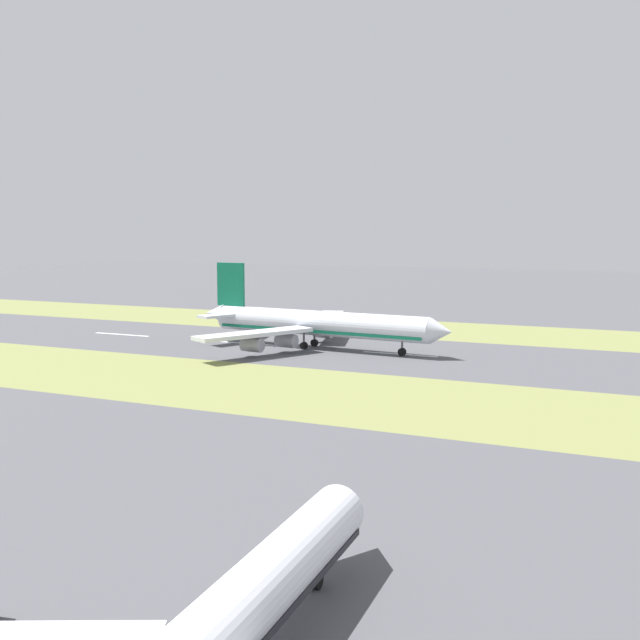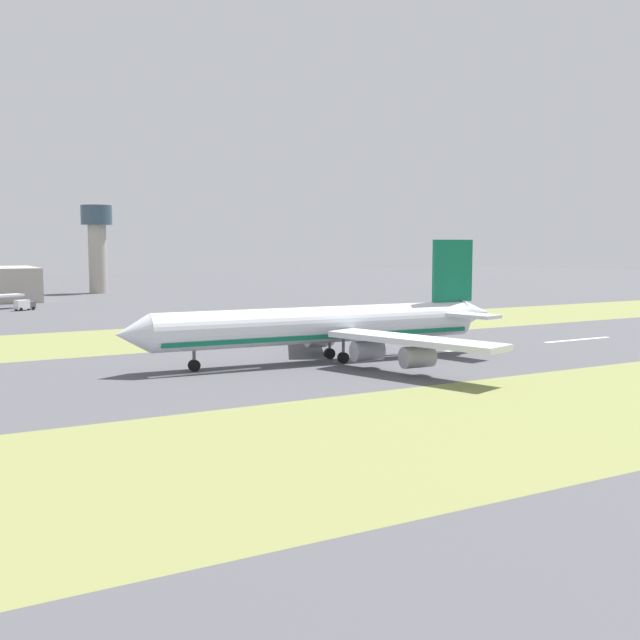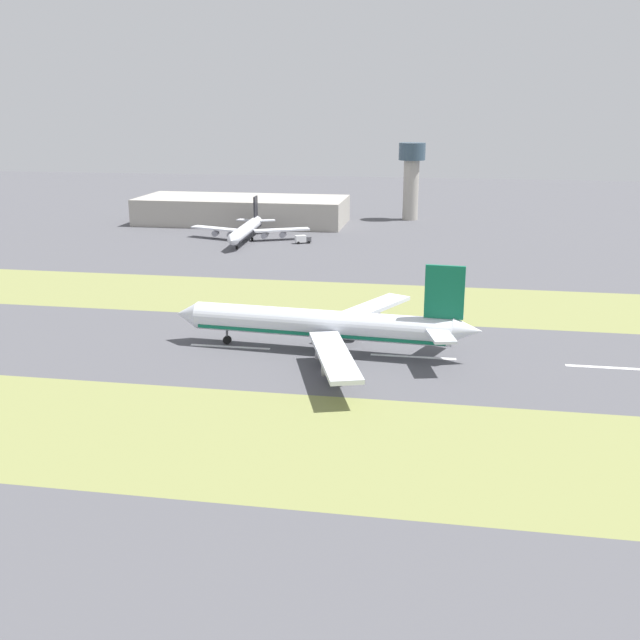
% 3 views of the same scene
% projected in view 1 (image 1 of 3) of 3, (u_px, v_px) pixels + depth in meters
% --- Properties ---
extents(ground_plane, '(800.00, 800.00, 0.00)m').
position_uv_depth(ground_plane, '(300.00, 347.00, 182.75)').
color(ground_plane, '#4C4C51').
extents(grass_median_west, '(40.00, 600.00, 0.01)m').
position_uv_depth(grass_median_west, '(366.00, 326.00, 223.43)').
color(grass_median_west, olive).
rests_on(grass_median_west, ground).
extents(grass_median_east, '(40.00, 600.00, 0.01)m').
position_uv_depth(grass_median_east, '(196.00, 380.00, 142.08)').
color(grass_median_east, olive).
rests_on(grass_median_east, ground).
extents(centreline_dash_near, '(1.20, 18.00, 0.01)m').
position_uv_depth(centreline_dash_near, '(122.00, 334.00, 205.12)').
color(centreline_dash_near, silver).
rests_on(centreline_dash_near, ground).
extents(centreline_dash_mid, '(1.20, 18.00, 0.01)m').
position_uv_depth(centreline_dash_mid, '(249.00, 343.00, 188.68)').
color(centreline_dash_mid, silver).
rests_on(centreline_dash_mid, ground).
extents(centreline_dash_far, '(1.20, 18.00, 0.01)m').
position_uv_depth(centreline_dash_far, '(400.00, 354.00, 172.24)').
color(centreline_dash_far, silver).
rests_on(centreline_dash_far, ground).
extents(airplane_main_jet, '(63.96, 67.22, 20.20)m').
position_uv_depth(airplane_main_jet, '(313.00, 324.00, 180.32)').
color(airplane_main_jet, silver).
rests_on(airplane_main_jet, ground).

